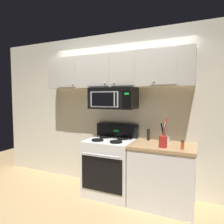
{
  "coord_description": "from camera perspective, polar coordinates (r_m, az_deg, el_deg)",
  "views": [
    {
      "loc": [
        1.31,
        -2.48,
        1.59
      ],
      "look_at": [
        0.0,
        0.49,
        1.35
      ],
      "focal_mm": 31.83,
      "sensor_mm": 36.0,
      "label": 1
    }
  ],
  "objects": [
    {
      "name": "back_wall",
      "position": [
        3.53,
        1.97,
        0.32
      ],
      "size": [
        5.2,
        0.1,
        2.7
      ],
      "primitive_type": "cube",
      "color": "silver",
      "rests_on": "ground_plane"
    },
    {
      "name": "pepper_mill",
      "position": [
        3.26,
        10.41,
        -6.42
      ],
      "size": [
        0.04,
        0.04,
        0.18
      ],
      "primitive_type": "cylinder",
      "color": "black",
      "rests_on": "counter_segment"
    },
    {
      "name": "ground_plane",
      "position": [
        3.22,
        -3.91,
        -25.35
      ],
      "size": [
        8.0,
        8.0,
        0.0
      ],
      "primitive_type": "plane",
      "color": "tan"
    },
    {
      "name": "salt_shaker",
      "position": [
        3.07,
        15.79,
        -7.88
      ],
      "size": [
        0.04,
        0.04,
        0.11
      ],
      "color": "white",
      "rests_on": "counter_segment"
    },
    {
      "name": "upper_cabinets",
      "position": [
        3.35,
        0.58,
        11.69
      ],
      "size": [
        2.5,
        0.36,
        0.55
      ],
      "color": "#BCB7AD"
    },
    {
      "name": "counter_segment",
      "position": [
        3.16,
        14.27,
        -17.04
      ],
      "size": [
        0.93,
        0.65,
        0.9
      ],
      "color": "silver",
      "rests_on": "ground_plane"
    },
    {
      "name": "utensil_crock_red",
      "position": [
        2.85,
        14.5,
        -7.65
      ],
      "size": [
        0.11,
        0.11,
        0.4
      ],
      "color": "red",
      "rests_on": "counter_segment"
    },
    {
      "name": "spice_jar",
      "position": [
        2.83,
        19.58,
        -8.93
      ],
      "size": [
        0.04,
        0.04,
        0.12
      ],
      "color": "#C64C19",
      "rests_on": "counter_segment"
    },
    {
      "name": "stove_range",
      "position": [
        3.37,
        -0.47,
        -15.19
      ],
      "size": [
        0.76,
        0.69,
        1.12
      ],
      "color": "white",
      "rests_on": "ground_plane"
    },
    {
      "name": "over_range_microwave",
      "position": [
        3.29,
        0.35,
        3.97
      ],
      "size": [
        0.76,
        0.43,
        0.35
      ],
      "color": "black"
    }
  ]
}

